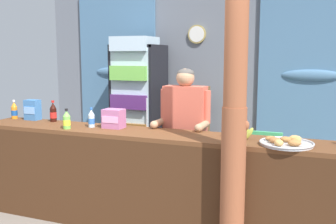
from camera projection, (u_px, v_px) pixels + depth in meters
name	position (u px, v px, depth m)	size (l,w,h in m)	color
ground_plane	(164.00, 205.00, 4.48)	(7.16, 7.16, 0.00)	slate
back_wall_curtained	(207.00, 78.00, 5.85)	(5.34, 0.22, 2.67)	slate
stall_counter	(145.00, 173.00, 3.71)	(3.81, 0.51, 0.97)	brown
timber_post	(234.00, 114.00, 3.08)	(0.22, 0.20, 2.60)	#995133
drink_fridge	(138.00, 99.00, 5.70)	(0.67, 0.70, 1.96)	black
bottle_shelf_rack	(191.00, 128.00, 5.67)	(0.48, 0.28, 1.26)	brown
plastic_lawn_chair	(264.00, 161.00, 4.53)	(0.44, 0.44, 0.86)	#4CC675
shopkeeper	(185.00, 124.00, 4.10)	(0.55, 0.42, 1.57)	#28282D
soda_bottle_lime_soda	(67.00, 120.00, 3.92)	(0.08, 0.08, 0.21)	#75C64C
soda_bottle_water	(91.00, 119.00, 4.01)	(0.07, 0.07, 0.20)	silver
soda_bottle_cola	(53.00, 113.00, 4.34)	(0.07, 0.07, 0.24)	black
soda_bottle_orange_soda	(14.00, 111.00, 4.55)	(0.07, 0.07, 0.22)	orange
snack_box_biscuit	(33.00, 110.00, 4.46)	(0.17, 0.11, 0.23)	#3D75B7
snack_box_wafer	(114.00, 119.00, 3.97)	(0.20, 0.16, 0.19)	#B76699
pastry_tray	(286.00, 143.00, 3.21)	(0.44, 0.44, 0.07)	#BCBCC1
banana_bunch	(239.00, 132.00, 3.46)	(0.28, 0.06, 0.16)	#B7C647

